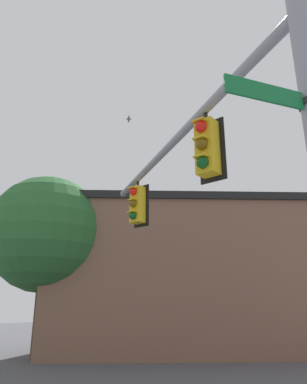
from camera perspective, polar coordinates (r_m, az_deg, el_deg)
mast_arm at (r=8.23m, az=2.88°, el=7.66°), size 7.21×4.17×0.18m
traffic_light_nearest_pole at (r=6.57m, az=8.52°, el=7.15°), size 0.54×0.49×1.31m
traffic_light_mid_inner at (r=10.11m, az=-2.65°, el=-2.01°), size 0.54×0.49×1.31m
street_name_sign at (r=4.41m, az=21.19°, el=13.76°), size 0.74×1.19×0.22m
bird_flying at (r=14.59m, az=-3.99°, el=11.62°), size 0.30×0.30×0.11m
storefront_building at (r=16.34m, az=5.06°, el=-13.38°), size 12.59×12.15×6.22m
tree_by_storefront at (r=15.15m, az=-16.70°, el=-6.46°), size 4.69×4.69×7.03m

